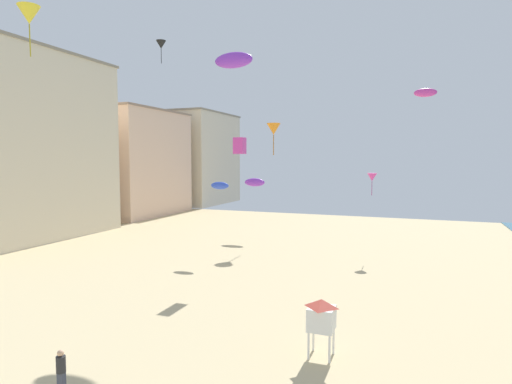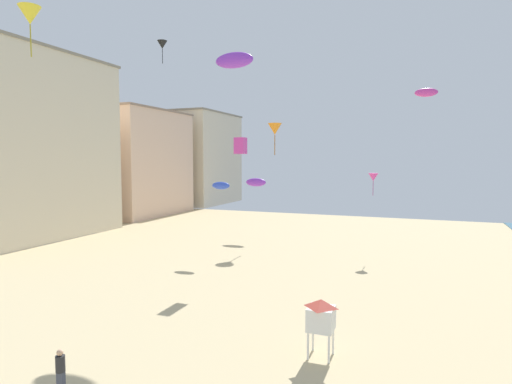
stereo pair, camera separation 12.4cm
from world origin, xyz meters
The scene contains 14 objects.
boardwalk_hotel_near centered at (-30.83, 27.77, 9.97)m, with size 14.33×21.95×19.94m.
boardwalk_hotel_mid centered at (-30.83, 50.04, 8.03)m, with size 12.33×16.74×16.05m.
boardwalk_hotel_far centered at (-30.83, 68.79, 8.71)m, with size 13.95×17.13×17.41m.
kite_flyer centered at (-0.93, 6.39, 0.92)m, with size 0.34×0.34×1.64m.
lifeguard_stand centered at (7.31, 12.67, 1.84)m, with size 1.10×1.10×2.55m.
kite_purple_parafoil centered at (-5.99, 39.10, 6.01)m, with size 2.34×0.65×0.91m.
kite_black_delta centered at (-11.11, 28.82, 18.91)m, with size 0.89×0.89×2.03m.
kite_purple_parafoil_2 centered at (-1.37, 23.02, 15.52)m, with size 2.88×0.80×1.12m.
kite_orange_delta centered at (-3.67, 38.76, 11.79)m, with size 1.50×1.50×3.41m.
kite_blue_parafoil centered at (-5.40, 29.00, 6.23)m, with size 1.71×0.47×0.66m.
kite_magenta_delta centered at (7.07, 35.00, 6.93)m, with size 0.90×0.90×2.04m.
kite_magenta_parafoil centered at (11.30, 24.32, 12.76)m, with size 1.39×0.39×0.54m.
kite_magenta_box centered at (-1.94, 25.40, 9.60)m, with size 0.80×0.80×1.26m.
kite_yellow_delta centered at (-8.57, 12.42, 16.22)m, with size 1.17×1.17×2.67m.
Camera 2 is at (11.20, -5.08, 8.54)m, focal length 30.04 mm.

